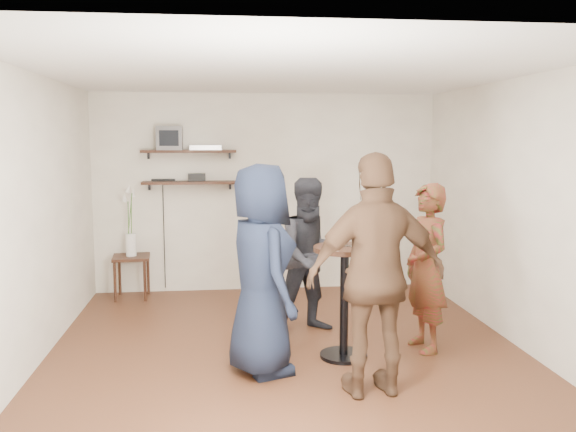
# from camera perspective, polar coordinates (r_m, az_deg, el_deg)

# --- Properties ---
(room) EXTENTS (4.58, 5.08, 2.68)m
(room) POSITION_cam_1_polar(r_m,az_deg,el_deg) (5.61, -0.05, -0.06)
(room) COLOR #452416
(room) RESTS_ON ground
(shelf_upper) EXTENTS (1.20, 0.25, 0.04)m
(shelf_upper) POSITION_cam_1_polar(r_m,az_deg,el_deg) (7.91, -9.26, 5.99)
(shelf_upper) COLOR black
(shelf_upper) RESTS_ON room
(shelf_lower) EXTENTS (1.20, 0.25, 0.04)m
(shelf_lower) POSITION_cam_1_polar(r_m,az_deg,el_deg) (7.93, -9.20, 3.10)
(shelf_lower) COLOR black
(shelf_lower) RESTS_ON room
(crt_monitor) EXTENTS (0.32, 0.30, 0.30)m
(crt_monitor) POSITION_cam_1_polar(r_m,az_deg,el_deg) (7.92, -11.00, 7.17)
(crt_monitor) COLOR #59595B
(crt_monitor) RESTS_ON shelf_upper
(dvd_deck) EXTENTS (0.40, 0.24, 0.06)m
(dvd_deck) POSITION_cam_1_polar(r_m,az_deg,el_deg) (7.90, -7.71, 6.37)
(dvd_deck) COLOR silver
(dvd_deck) RESTS_ON shelf_upper
(radio) EXTENTS (0.22, 0.10, 0.10)m
(radio) POSITION_cam_1_polar(r_m,az_deg,el_deg) (7.92, -8.53, 3.60)
(radio) COLOR black
(radio) RESTS_ON shelf_lower
(power_strip) EXTENTS (0.30, 0.05, 0.03)m
(power_strip) POSITION_cam_1_polar(r_m,az_deg,el_deg) (8.00, -11.58, 3.32)
(power_strip) COLOR black
(power_strip) RESTS_ON shelf_lower
(side_table) EXTENTS (0.49, 0.49, 0.54)m
(side_table) POSITION_cam_1_polar(r_m,az_deg,el_deg) (7.96, -14.43, -4.26)
(side_table) COLOR black
(side_table) RESTS_ON room
(vase_lilies) EXTENTS (0.19, 0.19, 0.92)m
(vase_lilies) POSITION_cam_1_polar(r_m,az_deg,el_deg) (7.89, -14.53, -1.56)
(vase_lilies) COLOR white
(vase_lilies) RESTS_ON side_table
(drinks_table) EXTENTS (0.57, 0.57, 1.04)m
(drinks_table) POSITION_cam_1_polar(r_m,az_deg,el_deg) (5.63, 5.29, -6.60)
(drinks_table) COLOR black
(drinks_table) RESTS_ON room
(wine_glass_fl) EXTENTS (0.06, 0.06, 0.18)m
(wine_glass_fl) POSITION_cam_1_polar(r_m,az_deg,el_deg) (5.49, 4.69, -1.63)
(wine_glass_fl) COLOR silver
(wine_glass_fl) RESTS_ON drinks_table
(wine_glass_fr) EXTENTS (0.07, 0.07, 0.21)m
(wine_glass_fr) POSITION_cam_1_polar(r_m,az_deg,el_deg) (5.52, 6.16, -1.43)
(wine_glass_fr) COLOR silver
(wine_glass_fr) RESTS_ON drinks_table
(wine_glass_bl) EXTENTS (0.07, 0.07, 0.21)m
(wine_glass_bl) POSITION_cam_1_polar(r_m,az_deg,el_deg) (5.58, 5.01, -1.32)
(wine_glass_bl) COLOR silver
(wine_glass_bl) RESTS_ON drinks_table
(wine_glass_br) EXTENTS (0.06, 0.06, 0.18)m
(wine_glass_br) POSITION_cam_1_polar(r_m,az_deg,el_deg) (5.56, 5.60, -1.54)
(wine_glass_br) COLOR silver
(wine_glass_br) RESTS_ON drinks_table
(person_plaid) EXTENTS (0.47, 0.63, 1.60)m
(person_plaid) POSITION_cam_1_polar(r_m,az_deg,el_deg) (5.93, 12.83, -4.73)
(person_plaid) COLOR #AB1327
(person_plaid) RESTS_ON room
(person_dark) EXTENTS (0.90, 0.77, 1.62)m
(person_dark) POSITION_cam_1_polar(r_m,az_deg,el_deg) (6.34, 2.23, -3.71)
(person_dark) COLOR black
(person_dark) RESTS_ON room
(person_navy) EXTENTS (0.82, 1.02, 1.81)m
(person_navy) POSITION_cam_1_polar(r_m,az_deg,el_deg) (5.22, -2.58, -5.03)
(person_navy) COLOR black
(person_navy) RESTS_ON room
(person_brown) EXTENTS (1.16, 0.58, 1.91)m
(person_brown) POSITION_cam_1_polar(r_m,az_deg,el_deg) (4.80, 8.32, -5.54)
(person_brown) COLOR #4B3120
(person_brown) RESTS_ON room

